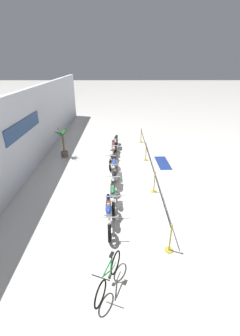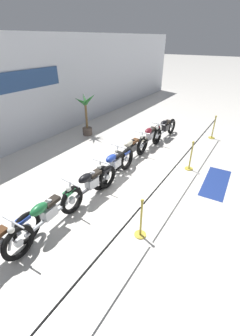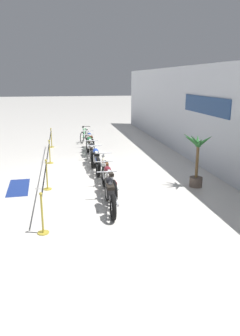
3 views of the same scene
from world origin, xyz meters
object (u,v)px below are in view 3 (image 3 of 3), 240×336
object	(u,v)px
motorcycle_blue_0	(90,142)
motorcycle_cream_4	(105,169)
motorcycle_black_2	(92,154)
motorcycle_black_6	(110,194)
stanchion_far_right	(42,220)
motorcycle_green_1	(90,147)
motorcycle_maroon_5	(109,180)
motorcycle_blue_3	(96,160)
stanchion_far_left	(49,148)
stanchion_mid_left	(50,155)
floor_banner	(19,187)
potted_palm_left_of_row	(197,157)
bicycle	(84,136)
stanchion_mid_right	(47,179)

from	to	relation	value
motorcycle_blue_0	motorcycle_cream_4	xyz separation A→B (m)	(5.38, 0.06, -0.03)
motorcycle_black_2	motorcycle_black_6	xyz separation A→B (m)	(5.23, -0.00, -0.00)
motorcycle_cream_4	stanchion_far_right	xyz separation A→B (m)	(3.86, -2.05, -0.10)
motorcycle_green_1	motorcycle_maroon_5	world-z (taller)	motorcycle_green_1
motorcycle_black_2	motorcycle_cream_4	distance (m)	2.62
motorcycle_blue_3	stanchion_far_left	xyz separation A→B (m)	(-1.47, -1.87, 0.27)
stanchion_mid_left	floor_banner	size ratio (longest dim) A/B	0.55
motorcycle_blue_0	stanchion_far_left	xyz separation A→B (m)	(2.56, -1.99, 0.26)
stanchion_far_right	stanchion_far_left	bearing A→B (deg)	180.00
motorcycle_blue_0	motorcycle_maroon_5	xyz separation A→B (m)	(6.77, -0.02, -0.01)
potted_palm_left_of_row	stanchion_far_right	bearing A→B (deg)	-61.55
motorcycle_cream_4	potted_palm_left_of_row	world-z (taller)	potted_palm_left_of_row
motorcycle_black_2	stanchion_far_right	xyz separation A→B (m)	(6.47, -1.82, -0.11)
motorcycle_blue_0	motorcycle_green_1	distance (m)	1.27
stanchion_far_right	motorcycle_black_2	bearing A→B (deg)	164.25
bicycle	motorcycle_maroon_5	bearing A→B (deg)	0.51
motorcycle_black_2	motorcycle_black_6	distance (m)	5.23
motorcycle_blue_0	floor_banner	world-z (taller)	motorcycle_blue_0
motorcycle_maroon_5	potted_palm_left_of_row	size ratio (longest dim) A/B	1.19
motorcycle_black_2	stanchion_far_right	distance (m)	6.72
stanchion_far_right	motorcycle_green_1	bearing A→B (deg)	166.81
motorcycle_blue_0	motorcycle_green_1	world-z (taller)	same
motorcycle_green_1	stanchion_mid_right	bearing A→B (deg)	-21.88
motorcycle_black_2	floor_banner	world-z (taller)	motorcycle_black_2
motorcycle_blue_0	motorcycle_black_6	xyz separation A→B (m)	(8.00, -0.17, -0.02)
stanchion_far_left	motorcycle_green_1	bearing A→B (deg)	124.74
stanchion_far_right	motorcycle_blue_0	bearing A→B (deg)	167.84
motorcycle_black_6	potted_palm_left_of_row	distance (m)	3.61
stanchion_far_left	floor_banner	distance (m)	3.22
motorcycle_blue_3	stanchion_mid_left	world-z (taller)	stanchion_mid_left
motorcycle_black_6	motorcycle_green_1	bearing A→B (deg)	179.62
motorcycle_black_6	motorcycle_black_2	bearing A→B (deg)	179.99
motorcycle_black_6	floor_banner	xyz separation A→B (m)	(-2.47, -2.82, -0.46)
motorcycle_green_1	motorcycle_cream_4	bearing A→B (deg)	2.50
motorcycle_green_1	motorcycle_cream_4	distance (m)	4.12
motorcycle_blue_0	motorcycle_maroon_5	distance (m)	6.77
motorcycle_cream_4	stanchion_mid_left	bearing A→B (deg)	-146.38
motorcycle_blue_3	stanchion_far_right	distance (m)	5.54
bicycle	stanchion_far_right	bearing A→B (deg)	-9.12
motorcycle_black_2	motorcycle_black_6	world-z (taller)	motorcycle_black_2
motorcycle_blue_3	potted_palm_left_of_row	xyz separation A→B (m)	(2.47, 3.18, 0.58)
motorcycle_blue_0	motorcycle_black_2	bearing A→B (deg)	-3.43
motorcycle_blue_0	motorcycle_black_2	world-z (taller)	motorcycle_blue_0
motorcycle_blue_0	stanchion_far_left	distance (m)	3.25
motorcycle_blue_0	motorcycle_black_6	bearing A→B (deg)	-1.19
motorcycle_blue_0	stanchion_mid_right	size ratio (longest dim) A/B	2.26
motorcycle_black_6	bicycle	size ratio (longest dim) A/B	1.39
stanchion_mid_left	floor_banner	bearing A→B (deg)	-17.17
potted_palm_left_of_row	motorcycle_maroon_5	bearing A→B (deg)	-84.95
motorcycle_blue_3	motorcycle_black_6	xyz separation A→B (m)	(3.98, -0.05, -0.01)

